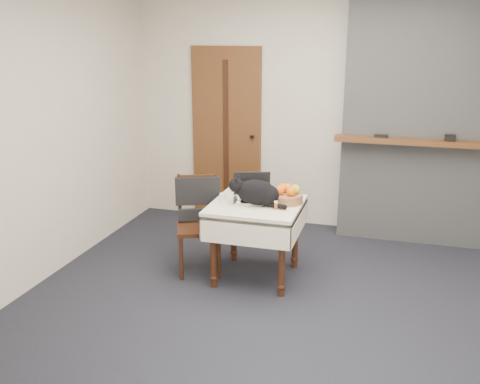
% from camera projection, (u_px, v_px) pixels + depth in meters
% --- Properties ---
extents(ground, '(4.50, 4.50, 0.00)m').
position_uv_depth(ground, '(294.00, 305.00, 4.36)').
color(ground, black).
rests_on(ground, ground).
extents(room_shell, '(4.52, 4.01, 2.61)m').
position_uv_depth(room_shell, '(311.00, 81.00, 4.28)').
color(room_shell, beige).
rests_on(room_shell, ground).
extents(door, '(0.82, 0.10, 2.00)m').
position_uv_depth(door, '(227.00, 135.00, 6.21)').
color(door, brown).
rests_on(door, ground).
extents(chimney, '(1.62, 0.48, 2.60)m').
position_uv_depth(chimney, '(418.00, 118.00, 5.45)').
color(chimney, gray).
rests_on(chimney, ground).
extents(side_table, '(0.78, 0.78, 0.70)m').
position_uv_depth(side_table, '(256.00, 216.00, 4.71)').
color(side_table, '#33170E').
rests_on(side_table, ground).
extents(laptop, '(0.40, 0.37, 0.25)m').
position_uv_depth(laptop, '(252.00, 194.00, 4.75)').
color(laptop, '#B7B7BC').
rests_on(laptop, side_table).
extents(cat, '(0.54, 0.24, 0.26)m').
position_uv_depth(cat, '(257.00, 193.00, 4.61)').
color(cat, black).
rests_on(cat, side_table).
extents(cream_jar, '(0.06, 0.06, 0.07)m').
position_uv_depth(cream_jar, '(223.00, 197.00, 4.75)').
color(cream_jar, white).
rests_on(cream_jar, side_table).
extents(pill_bottle, '(0.03, 0.03, 0.07)m').
position_uv_depth(pill_bottle, '(276.00, 205.00, 4.51)').
color(pill_bottle, '#9D4413').
rests_on(pill_bottle, side_table).
extents(fruit_basket, '(0.28, 0.28, 0.16)m').
position_uv_depth(fruit_basket, '(287.00, 195.00, 4.68)').
color(fruit_basket, '#94633C').
rests_on(fruit_basket, side_table).
extents(desk_clutter, '(0.10, 0.11, 0.01)m').
position_uv_depth(desk_clutter, '(273.00, 203.00, 4.69)').
color(desk_clutter, black).
rests_on(desk_clutter, side_table).
extents(chair, '(0.52, 0.52, 0.89)m').
position_uv_depth(chair, '(198.00, 210.00, 4.92)').
color(chair, '#33170E').
rests_on(chair, ground).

